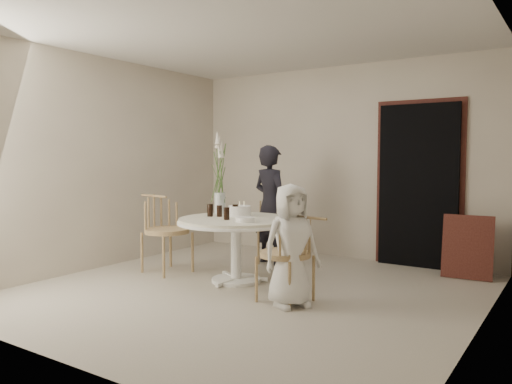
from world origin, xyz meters
The scene contains 18 objects.
ground centered at (0.00, 0.00, 0.00)m, with size 4.50×4.50×0.00m, color #BFB1A3.
room_shell centered at (0.00, 0.00, 1.62)m, with size 4.50×4.50×4.50m.
doorway centered at (1.15, 2.19, 1.05)m, with size 1.00×0.10×2.10m, color black.
door_trim centered at (1.15, 2.23, 1.11)m, with size 1.12×0.03×2.22m, color brown.
table centered at (-0.35, 0.25, 0.62)m, with size 1.33×1.33×0.73m.
picture_frame centered at (1.83, 1.86, 0.37)m, with size 0.56×0.04×0.75m, color brown.
chair_far centered at (-0.59, 1.57, 0.60)m, with size 0.66×0.68×0.93m.
chair_right centered at (0.63, -0.14, 0.57)m, with size 0.56×0.52×0.87m.
chair_left centered at (-1.46, 0.18, 0.62)m, with size 0.62×0.58×0.95m.
girl centered at (-0.55, 1.32, 0.79)m, with size 0.58×0.38×1.58m, color black.
boy centered at (0.64, -0.23, 0.59)m, with size 0.57×0.37×1.17m, color white.
birthday_cake centered at (-0.41, 0.41, 0.79)m, with size 0.26×0.26×0.18m.
cola_tumbler_a centered at (-0.59, 0.26, 0.80)m, with size 0.06×0.06×0.13m, color black.
cola_tumbler_b centered at (-0.35, 0.08, 0.80)m, with size 0.06×0.06×0.14m, color black.
cola_tumbler_c centered at (-0.70, 0.22, 0.80)m, with size 0.07×0.07×0.15m, color black.
cola_tumbler_d centered at (-0.41, 0.32, 0.80)m, with size 0.07×0.07×0.15m, color black.
plate_stack centered at (-0.08, 0.04, 0.76)m, with size 0.20×0.20×0.05m, color white.
flower_vase centered at (-0.81, 0.55, 1.15)m, with size 0.14×0.14×1.01m.
Camera 1 is at (2.93, -4.31, 1.42)m, focal length 35.00 mm.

